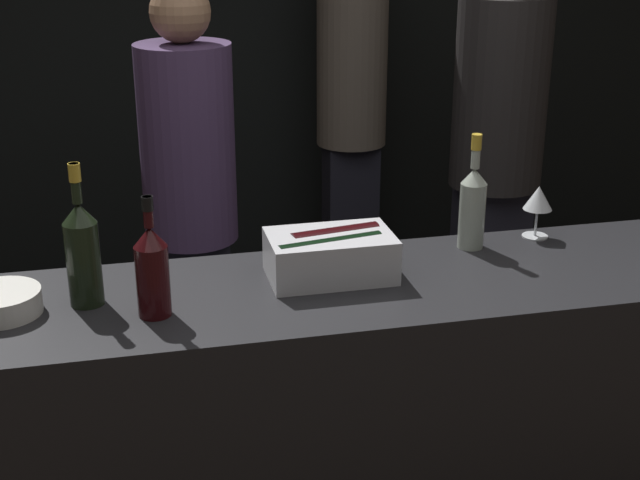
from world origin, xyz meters
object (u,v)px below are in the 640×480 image
(person_blond_tee, at_px, (497,144))
(person_grey_polo, at_px, (190,192))
(rose_wine_bottle, at_px, (473,204))
(champagne_bottle, at_px, (83,251))
(bowl_white, at_px, (1,302))
(person_in_hoodie, at_px, (352,105))
(red_wine_bottle_black_foil, at_px, (152,269))
(wine_glass, at_px, (538,200))
(ice_bin_with_bottles, at_px, (331,253))

(person_blond_tee, height_order, person_grey_polo, person_blond_tee)
(rose_wine_bottle, bearing_deg, champagne_bottle, -172.16)
(bowl_white, distance_m, person_blond_tee, 2.16)
(person_in_hoodie, bearing_deg, rose_wine_bottle, 13.93)
(champagne_bottle, bearing_deg, person_in_hoodie, 57.33)
(person_blond_tee, relative_size, person_grey_polo, 1.07)
(red_wine_bottle_black_foil, bearing_deg, bowl_white, 166.15)
(champagne_bottle, bearing_deg, rose_wine_bottle, 7.84)
(wine_glass, distance_m, person_in_hoodie, 1.66)
(champagne_bottle, xyz_separation_m, red_wine_bottle_black_foil, (0.16, -0.10, -0.02))
(bowl_white, xyz_separation_m, person_blond_tee, (1.82, 1.17, -0.01))
(person_grey_polo, bearing_deg, person_in_hoodie, 86.05)
(rose_wine_bottle, relative_size, person_in_hoodie, 0.18)
(ice_bin_with_bottles, relative_size, champagne_bottle, 0.91)
(wine_glass, bearing_deg, red_wine_bottle_black_foil, -165.90)
(ice_bin_with_bottles, relative_size, person_in_hoodie, 0.18)
(rose_wine_bottle, bearing_deg, person_blond_tee, 62.60)
(bowl_white, height_order, champagne_bottle, champagne_bottle)
(person_blond_tee, bearing_deg, red_wine_bottle_black_foil, -135.66)
(person_grey_polo, bearing_deg, wine_glass, 0.93)
(ice_bin_with_bottles, xyz_separation_m, person_in_hoodie, (0.54, 1.81, -0.01))
(bowl_white, xyz_separation_m, person_grey_polo, (0.55, 1.00, -0.07))
(wine_glass, distance_m, person_blond_tee, 1.01)
(champagne_bottle, bearing_deg, wine_glass, 8.02)
(bowl_white, xyz_separation_m, person_in_hoodie, (1.39, 1.86, 0.03))
(rose_wine_bottle, bearing_deg, red_wine_bottle_black_foil, -164.68)
(bowl_white, distance_m, rose_wine_bottle, 1.32)
(person_blond_tee, bearing_deg, ice_bin_with_bottles, -127.42)
(red_wine_bottle_black_foil, height_order, person_blond_tee, person_blond_tee)
(wine_glass, distance_m, person_grey_polo, 1.27)
(ice_bin_with_bottles, xyz_separation_m, red_wine_bottle_black_foil, (-0.48, -0.13, 0.05))
(champagne_bottle, height_order, red_wine_bottle_black_foil, champagne_bottle)
(person_in_hoodie, distance_m, person_grey_polo, 1.20)
(bowl_white, relative_size, champagne_bottle, 0.54)
(person_grey_polo, bearing_deg, rose_wine_bottle, -7.77)
(ice_bin_with_bottles, bearing_deg, person_grey_polo, 107.29)
(rose_wine_bottle, xyz_separation_m, person_blond_tee, (0.52, 1.00, -0.11))
(ice_bin_with_bottles, xyz_separation_m, person_blond_tee, (0.97, 1.12, -0.05))
(wine_glass, height_order, person_in_hoodie, person_in_hoodie)
(bowl_white, relative_size, red_wine_bottle_black_foil, 0.65)
(rose_wine_bottle, distance_m, person_grey_polo, 1.13)
(bowl_white, relative_size, person_in_hoodie, 0.11)
(wine_glass, bearing_deg, champagne_bottle, -171.98)
(ice_bin_with_bottles, distance_m, champagne_bottle, 0.65)
(person_in_hoodie, height_order, person_blond_tee, person_in_hoodie)
(ice_bin_with_bottles, relative_size, rose_wine_bottle, 0.98)
(champagne_bottle, xyz_separation_m, person_blond_tee, (1.61, 1.15, -0.12))
(bowl_white, distance_m, person_in_hoodie, 2.32)
(rose_wine_bottle, bearing_deg, ice_bin_with_bottles, -164.94)
(rose_wine_bottle, bearing_deg, person_grey_polo, 131.98)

